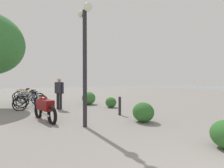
% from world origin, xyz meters
% --- Properties ---
extents(lamppost, '(0.98, 0.28, 4.03)m').
position_xyz_m(lamppost, '(4.66, 1.09, 2.68)').
color(lamppost, '#232328').
rests_on(lamppost, ground).
extents(motorcycle, '(2.13, 0.68, 1.06)m').
position_xyz_m(motorcycle, '(6.28, 2.23, 0.50)').
color(motorcycle, black).
rests_on(motorcycle, ground).
extents(bicycle_blue, '(0.28, 1.76, 0.95)m').
position_xyz_m(bicycle_blue, '(9.12, 2.66, 0.36)').
color(bicycle_blue, black).
rests_on(bicycle_blue, ground).
extents(bicycle_orange, '(0.30, 1.76, 0.95)m').
position_xyz_m(bicycle_orange, '(9.99, 2.66, 0.36)').
color(bicycle_orange, black).
rests_on(bicycle_orange, ground).
extents(bicycle_teal, '(0.12, 1.77, 0.95)m').
position_xyz_m(bicycle_teal, '(10.46, 2.55, 0.36)').
color(bicycle_teal, black).
rests_on(bicycle_teal, ground).
extents(bicycle_green, '(0.09, 1.77, 0.95)m').
position_xyz_m(bicycle_green, '(11.25, 2.76, 0.36)').
color(bicycle_green, black).
rests_on(bicycle_green, ground).
extents(bicycle_purple, '(0.44, 1.74, 0.95)m').
position_xyz_m(bicycle_purple, '(12.62, 2.62, 0.36)').
color(bicycle_purple, black).
rests_on(bicycle_purple, ground).
extents(bicycle_yellow, '(0.18, 1.77, 0.95)m').
position_xyz_m(bicycle_yellow, '(12.51, 2.56, 0.36)').
color(bicycle_yellow, black).
rests_on(bicycle_yellow, ground).
extents(bicycle_black, '(0.24, 1.77, 0.95)m').
position_xyz_m(bicycle_black, '(14.05, 2.96, 0.36)').
color(bicycle_black, black).
rests_on(bicycle_black, ground).
extents(bicycle_red, '(0.35, 1.76, 0.95)m').
position_xyz_m(bicycle_red, '(15.31, 2.92, 0.36)').
color(bicycle_red, black).
rests_on(bicycle_red, ground).
extents(pedestrian, '(0.51, 0.44, 1.71)m').
position_xyz_m(pedestrian, '(8.80, 1.26, 0.99)').
color(pedestrian, black).
rests_on(pedestrian, ground).
extents(bollard_near, '(0.13, 0.13, 0.85)m').
position_xyz_m(bollard_near, '(5.92, -0.93, 0.44)').
color(bollard_near, '#232328').
rests_on(bollard_near, ground).
extents(bollard_mid, '(0.13, 0.13, 0.77)m').
position_xyz_m(bollard_mid, '(9.77, -0.45, 0.40)').
color(bollard_mid, '#232328').
rests_on(bollard_mid, ground).
extents(shrub_round, '(0.87, 0.78, 0.74)m').
position_xyz_m(shrub_round, '(4.39, -1.11, 0.37)').
color(shrub_round, '#2D6628').
rests_on(shrub_round, ground).
extents(shrub_wide, '(0.97, 0.87, 0.82)m').
position_xyz_m(shrub_wide, '(9.97, -0.81, 0.41)').
color(shrub_wide, '#387533').
rests_on(shrub_wide, ground).
extents(shrub_tall, '(0.70, 0.63, 0.59)m').
position_xyz_m(shrub_tall, '(8.17, -1.56, 0.30)').
color(shrub_tall, '#2D6628').
rests_on(shrub_tall, ground).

